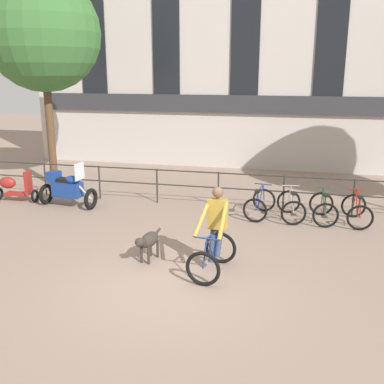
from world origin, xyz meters
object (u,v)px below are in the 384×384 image
(dog, at_px, (148,241))
(parked_bicycle_far_end, at_px, (357,211))
(cyclist_with_bike, at_px, (215,235))
(parked_bicycle_mid_left, at_px, (291,206))
(parked_bicycle_mid_right, at_px, (323,208))
(parked_scooter, at_px, (15,187))
(parked_bicycle_near_lamp, at_px, (260,204))
(parked_motorcycle, at_px, (67,188))

(dog, distance_m, parked_bicycle_far_end, 5.74)
(cyclist_with_bike, xyz_separation_m, parked_bicycle_mid_left, (1.41, 3.70, -0.41))
(dog, bearing_deg, parked_bicycle_mid_right, 54.96)
(parked_scooter, bearing_deg, parked_bicycle_near_lamp, -91.65)
(parked_bicycle_far_end, bearing_deg, parked_scooter, -1.47)
(parked_scooter, bearing_deg, cyclist_with_bike, -120.24)
(parked_bicycle_mid_left, xyz_separation_m, parked_scooter, (-8.26, -0.21, 0.10))
(dog, height_order, parked_bicycle_far_end, parked_bicycle_far_end)
(parked_scooter, bearing_deg, parked_motorcycle, -97.77)
(parked_bicycle_mid_left, bearing_deg, parked_bicycle_near_lamp, -8.37)
(dog, xyz_separation_m, parked_scooter, (-5.42, 3.33, 0.01))
(dog, bearing_deg, parked_bicycle_mid_left, 62.32)
(parked_motorcycle, height_order, parked_scooter, parked_motorcycle)
(parked_bicycle_near_lamp, bearing_deg, parked_bicycle_far_end, -171.58)
(dog, relative_size, parked_motorcycle, 0.58)
(parked_bicycle_mid_left, distance_m, parked_scooter, 8.27)
(parked_bicycle_mid_left, relative_size, parked_bicycle_mid_right, 1.04)
(cyclist_with_bike, xyz_separation_m, dog, (-1.43, 0.16, -0.32))
(parked_bicycle_mid_right, bearing_deg, parked_bicycle_near_lamp, -3.58)
(cyclist_with_bike, distance_m, parked_bicycle_near_lamp, 3.76)
(parked_bicycle_mid_right, bearing_deg, cyclist_with_bike, 55.17)
(dog, xyz_separation_m, parked_bicycle_mid_right, (3.68, 3.53, -0.09))
(parked_bicycle_mid_left, bearing_deg, parked_scooter, -6.93)
(parked_scooter, bearing_deg, parked_bicycle_mid_right, -91.95)
(parked_scooter, bearing_deg, dog, -124.79)
(dog, bearing_deg, parked_scooter, 159.57)
(dog, xyz_separation_m, parked_bicycle_far_end, (4.52, 3.53, -0.09))
(parked_bicycle_near_lamp, distance_m, parked_bicycle_far_end, 2.52)
(parked_motorcycle, distance_m, parked_bicycle_far_end, 8.11)
(parked_bicycle_mid_left, bearing_deg, cyclist_with_bike, 60.81)
(cyclist_with_bike, bearing_deg, parked_scooter, 160.26)
(cyclist_with_bike, bearing_deg, parked_bicycle_far_end, 57.43)
(parked_bicycle_near_lamp, distance_m, parked_scooter, 7.43)
(parked_bicycle_mid_right, relative_size, parked_scooter, 0.88)
(parked_bicycle_mid_right, relative_size, parked_bicycle_far_end, 1.01)
(parked_bicycle_near_lamp, bearing_deg, parked_bicycle_mid_right, -171.58)
(parked_motorcycle, relative_size, parked_bicycle_mid_left, 1.45)
(dog, xyz_separation_m, parked_motorcycle, (-3.58, 3.18, 0.11))
(parked_bicycle_mid_right, distance_m, parked_scooter, 9.10)
(dog, height_order, parked_bicycle_mid_left, parked_bicycle_mid_left)
(parked_bicycle_near_lamp, height_order, parked_scooter, parked_scooter)
(parked_bicycle_near_lamp, bearing_deg, cyclist_with_bike, 89.72)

